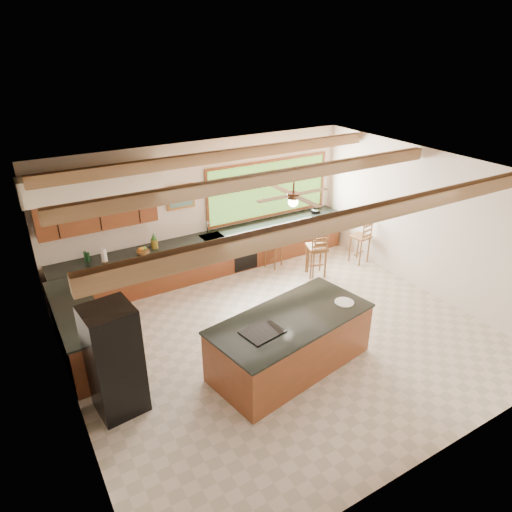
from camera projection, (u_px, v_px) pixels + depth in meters
ground at (282, 335)px, 8.43m from camera, size 7.20×7.20×0.00m
room_shell at (256, 214)px, 7.89m from camera, size 7.27×6.54×3.02m
counter_run at (186, 269)px, 9.80m from camera, size 7.12×3.10×1.27m
island at (290, 341)px, 7.49m from camera, size 2.88×1.72×0.96m
refrigerator at (114, 360)px, 6.44m from camera, size 0.74×0.72×1.72m
bar_stool_a at (275, 245)px, 10.66m from camera, size 0.47×0.47×0.99m
bar_stool_b at (319, 250)px, 10.28m from camera, size 0.46×0.46×1.06m
bar_stool_c at (318, 248)px, 10.23m from camera, size 0.54×0.54×1.18m
bar_stool_d at (362, 238)px, 10.85m from camera, size 0.46×0.46×1.11m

